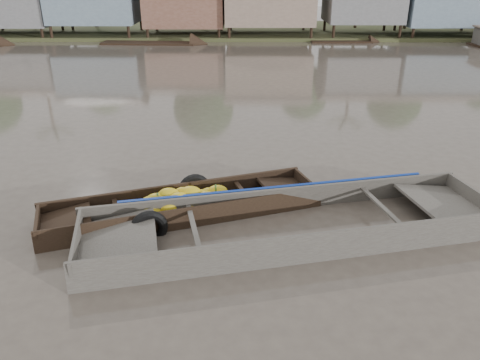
{
  "coord_description": "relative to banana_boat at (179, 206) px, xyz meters",
  "views": [
    {
      "loc": [
        0.57,
        -7.78,
        5.0
      ],
      "look_at": [
        0.51,
        1.37,
        0.8
      ],
      "focal_mm": 35.0,
      "sensor_mm": 36.0,
      "label": 1
    }
  ],
  "objects": [
    {
      "name": "ground",
      "position": [
        0.83,
        -1.32,
        -0.19
      ],
      "size": [
        120.0,
        120.0,
        0.0
      ],
      "primitive_type": "plane",
      "color": "#4E453C",
      "rests_on": "ground"
    },
    {
      "name": "banana_boat",
      "position": [
        0.0,
        0.0,
        0.0
      ],
      "size": [
        6.23,
        3.37,
        0.84
      ],
      "rotation": [
        0.0,
        0.0,
        0.33
      ],
      "color": "black",
      "rests_on": "ground"
    },
    {
      "name": "viewer_boat",
      "position": [
        2.44,
        -0.78,
        -0.1
      ],
      "size": [
        8.83,
        4.05,
        0.69
      ],
      "rotation": [
        0.0,
        0.0,
        0.22
      ],
      "color": "#3E3934",
      "rests_on": "ground"
    },
    {
      "name": "distant_boats",
      "position": [
        13.75,
        23.06,
        0.03
      ],
      "size": [
        49.37,
        15.3,
        1.38
      ],
      "color": "black",
      "rests_on": "ground"
    }
  ]
}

